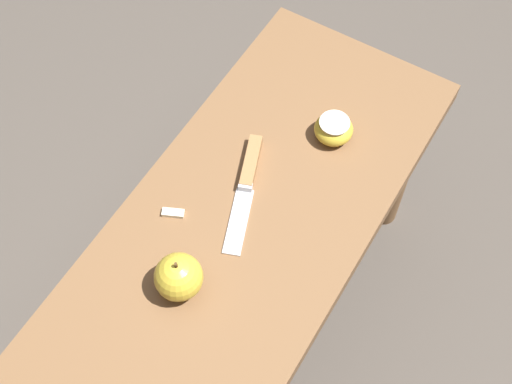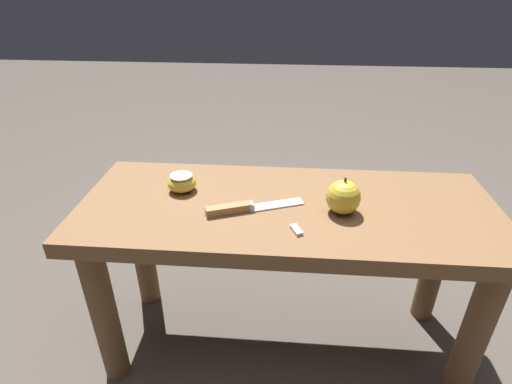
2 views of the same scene
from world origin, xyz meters
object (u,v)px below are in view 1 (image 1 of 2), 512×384
(apple_cut, at_px, (334,129))
(knife, at_px, (248,177))
(wooden_bench, at_px, (236,259))
(apple_whole, at_px, (179,277))

(apple_cut, bearing_deg, knife, 152.17)
(wooden_bench, xyz_separation_m, knife, (0.11, 0.04, 0.10))
(apple_whole, bearing_deg, wooden_bench, -11.53)
(apple_whole, xyz_separation_m, apple_cut, (0.40, -0.07, -0.02))
(knife, xyz_separation_m, apple_cut, (0.17, -0.09, 0.02))
(knife, relative_size, apple_cut, 3.22)
(knife, distance_m, apple_whole, 0.24)
(knife, distance_m, apple_cut, 0.19)
(wooden_bench, bearing_deg, apple_cut, -9.52)
(apple_cut, bearing_deg, wooden_bench, 170.48)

